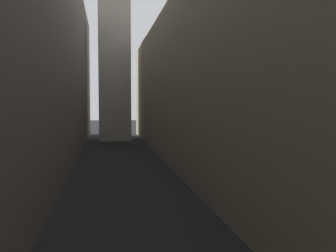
{
  "coord_description": "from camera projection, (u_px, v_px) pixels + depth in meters",
  "views": [
    {
      "loc": [
        -1.75,
        9.89,
        7.45
      ],
      "look_at": [
        0.0,
        20.73,
        6.8
      ],
      "focal_mm": 41.12,
      "sensor_mm": 36.0,
      "label": 1
    }
  ],
  "objects": [
    {
      "name": "ground_plane",
      "position": [
        124.0,
        178.0,
        38.28
      ],
      "size": [
        264.0,
        264.0,
        0.0
      ],
      "primitive_type": "plane",
      "color": "black"
    },
    {
      "name": "building_block_left",
      "position": [
        8.0,
        49.0,
        37.71
      ],
      "size": [
        11.38,
        108.0,
        25.57
      ],
      "primitive_type": "cube",
      "color": "#60594F",
      "rests_on": "ground"
    },
    {
      "name": "building_block_right",
      "position": [
        236.0,
        81.0,
        41.6
      ],
      "size": [
        13.35,
        108.0,
        19.67
      ],
      "primitive_type": "cube",
      "color": "gray",
      "rests_on": "ground"
    }
  ]
}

